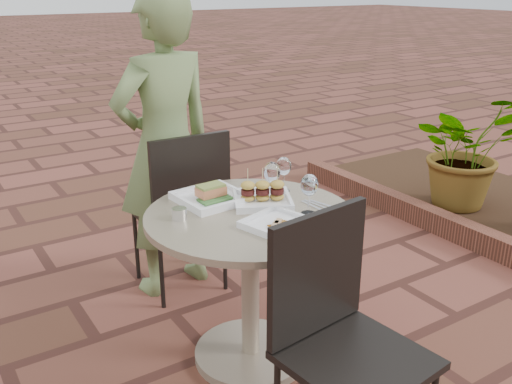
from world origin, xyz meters
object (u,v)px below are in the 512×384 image
diner (165,147)px  plate_salmon (211,196)px  chair_far (184,200)px  plate_sliders (262,195)px  chair_near (338,323)px  plate_tuna (278,224)px  cafe_table (250,265)px

diner → plate_salmon: 0.62m
chair_far → plate_sliders: 0.68m
chair_near → plate_salmon: chair_near is taller
chair_far → plate_sliders: (0.08, -0.64, 0.22)m
plate_sliders → plate_tuna: bearing=-109.8°
cafe_table → plate_sliders: bearing=32.8°
diner → plate_sliders: (0.12, -0.76, -0.06)m
cafe_table → chair_near: size_ratio=0.97×
chair_far → plate_sliders: size_ratio=2.76×
plate_salmon → plate_sliders: bearing=-38.9°
plate_tuna → chair_near: bearing=-97.4°
diner → plate_tuna: 1.01m
cafe_table → plate_salmon: plate_salmon is taller
chair_far → diner: bearing=-69.0°
plate_sliders → plate_tuna: size_ratio=1.15×
diner → plate_salmon: bearing=76.7°
plate_tuna → chair_far: bearing=89.3°
chair_far → diner: 0.30m
cafe_table → plate_salmon: 0.35m
plate_salmon → diner: bearing=84.6°
diner → plate_tuna: diner is taller
cafe_table → plate_tuna: (0.02, -0.18, 0.26)m
diner → plate_tuna: bearing=83.7°
plate_tuna → plate_salmon: bearing=102.4°
chair_near → diner: diner is taller
diner → plate_tuna: (0.03, -1.01, -0.08)m
plate_salmon → plate_sliders: (0.18, -0.14, 0.01)m
plate_salmon → plate_tuna: 0.41m
chair_near → plate_tuna: chair_near is taller
chair_far → cafe_table: bearing=89.3°
plate_salmon → plate_sliders: plate_sliders is taller
cafe_table → chair_near: bearing=-93.7°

